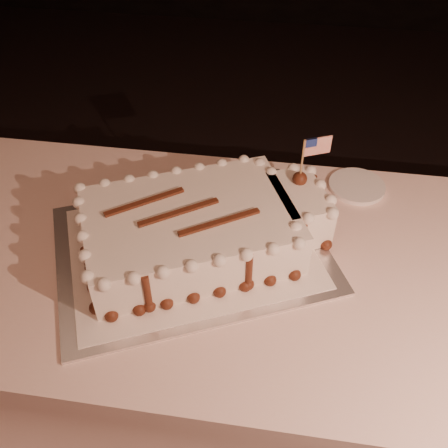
# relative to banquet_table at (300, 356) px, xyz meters

# --- Properties ---
(room_shell) EXTENTS (6.10, 8.10, 2.90)m
(room_shell) POSITION_rel_banquet_table_xyz_m (0.00, -0.60, 1.02)
(room_shell) COLOR black
(room_shell) RESTS_ON ground
(banquet_table) EXTENTS (2.40, 0.80, 0.75)m
(banquet_table) POSITION_rel_banquet_table_xyz_m (0.00, 0.00, 0.00)
(banquet_table) COLOR #FFD4C5
(banquet_table) RESTS_ON ground
(cake_board) EXTENTS (0.77, 0.69, 0.01)m
(cake_board) POSITION_rel_banquet_table_xyz_m (-0.30, 0.01, 0.38)
(cake_board) COLOR silver
(cake_board) RESTS_ON banquet_table
(doily) EXTENTS (0.69, 0.62, 0.00)m
(doily) POSITION_rel_banquet_table_xyz_m (-0.30, 0.01, 0.38)
(doily) COLOR white
(doily) RESTS_ON cake_board
(sheet_cake) EXTENTS (0.62, 0.49, 0.24)m
(sheet_cake) POSITION_rel_banquet_table_xyz_m (-0.27, 0.03, 0.44)
(sheet_cake) COLOR white
(sheet_cake) RESTS_ON doily
(side_plate) EXTENTS (0.15, 0.15, 0.01)m
(side_plate) POSITION_rel_banquet_table_xyz_m (0.10, 0.31, 0.38)
(side_plate) COLOR white
(side_plate) RESTS_ON banquet_table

